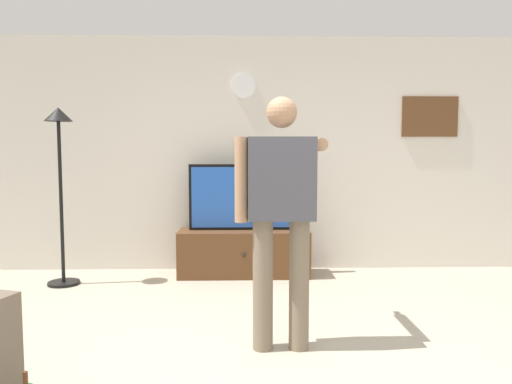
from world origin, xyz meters
TOP-DOWN VIEW (x-y plane):
  - back_wall at (0.00, 2.95)m, footprint 6.40×0.10m
  - tv_stand at (-0.14, 2.60)m, footprint 1.45×0.50m
  - television at (-0.14, 2.65)m, footprint 1.22×0.07m
  - wall_clock at (-0.14, 2.89)m, footprint 0.28×0.03m
  - framed_picture at (2.03, 2.90)m, footprint 0.65×0.04m
  - floor_lamp at (-2.02, 2.27)m, footprint 0.32×0.32m
  - person_standing_nearer_lamp at (0.12, 0.58)m, footprint 0.64×0.78m

SIDE VIEW (x-z plane):
  - tv_stand at x=-0.14m, z-range 0.00..0.51m
  - television at x=-0.14m, z-range 0.51..1.24m
  - person_standing_nearer_lamp at x=0.12m, z-range 0.13..1.88m
  - floor_lamp at x=-2.02m, z-range 0.39..2.22m
  - back_wall at x=0.00m, z-range 0.00..2.70m
  - framed_picture at x=2.03m, z-range 1.56..2.02m
  - wall_clock at x=-0.14m, z-range 1.99..2.27m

